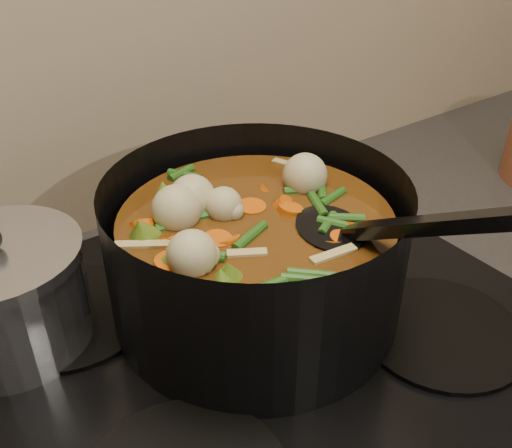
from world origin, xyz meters
TOP-DOWN VIEW (x-y plane):
  - stovetop at (0.00, 1.93)m, footprint 0.62×0.54m
  - stockpot at (0.02, 1.95)m, footprint 0.35×0.45m
  - saucepan at (-0.22, 2.06)m, footprint 0.17×0.17m

SIDE VIEW (x-z plane):
  - stovetop at x=0.00m, z-range 0.91..0.93m
  - saucepan at x=-0.22m, z-range 0.92..1.06m
  - stockpot at x=0.02m, z-range 0.89..1.12m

